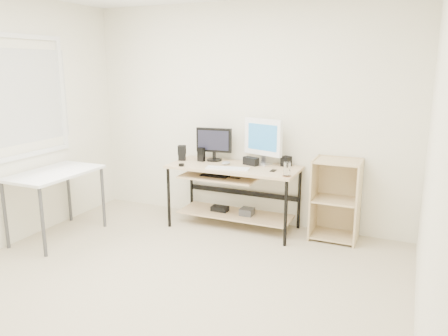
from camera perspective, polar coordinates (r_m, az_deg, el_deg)
room at (r=3.58m, az=-10.73°, el=4.03°), size 4.01×4.01×2.62m
desk at (r=5.09m, az=1.03°, el=-2.00°), size 1.50×0.65×0.75m
side_table at (r=5.11m, az=-21.24°, el=-1.33°), size 0.60×1.00×0.75m
shelf_unit at (r=4.95m, az=14.44°, el=-3.90°), size 0.50×0.40×0.90m
black_monitor at (r=5.25m, az=-1.31°, el=3.40°), size 0.44×0.18×0.40m
white_imac at (r=5.05m, az=5.12°, el=3.88°), size 0.49×0.20×0.54m
keyboard at (r=4.86m, az=0.48°, el=-0.04°), size 0.50×0.22×0.02m
mouse at (r=5.07m, az=0.24°, el=0.65°), size 0.11×0.14×0.04m
center_speaker at (r=5.06m, az=3.54°, el=0.90°), size 0.20×0.14×0.09m
speaker_left at (r=5.32m, az=-5.52°, el=2.02°), size 0.12×0.12×0.18m
speaker_right at (r=5.04m, az=8.12°, el=0.88°), size 0.13×0.13×0.12m
audio_controller at (r=5.25m, az=-2.99°, el=1.78°), size 0.09×0.07×0.17m
volume_puck at (r=5.03m, az=-5.59°, el=0.40°), size 0.08×0.08×0.03m
smartphone at (r=4.81m, az=6.44°, el=-0.34°), size 0.05×0.10×0.01m
coaster at (r=4.59m, az=8.20°, el=-1.06°), size 0.12×0.12×0.01m
drinking_glass at (r=4.57m, az=8.23°, el=-0.13°), size 0.09×0.09×0.15m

